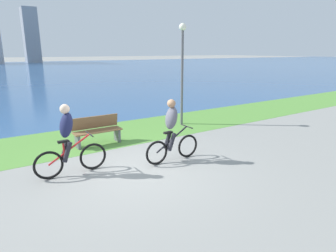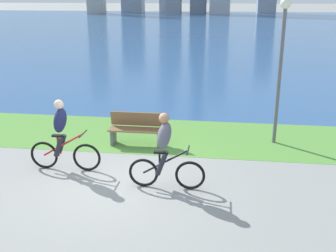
# 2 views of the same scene
# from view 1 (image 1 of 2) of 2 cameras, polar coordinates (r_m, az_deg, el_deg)

# --- Properties ---
(ground_plane) EXTENTS (300.00, 300.00, 0.00)m
(ground_plane) POSITION_cam_1_polar(r_m,az_deg,el_deg) (7.38, -6.48, -8.49)
(ground_plane) COLOR gray
(grass_strip_bayside) EXTENTS (120.00, 3.12, 0.01)m
(grass_strip_bayside) POSITION_cam_1_polar(r_m,az_deg,el_deg) (10.26, -14.91, -2.20)
(grass_strip_bayside) COLOR #59933D
(grass_strip_bayside) RESTS_ON ground
(cyclist_lead) EXTENTS (1.66, 0.52, 1.69)m
(cyclist_lead) POSITION_cam_1_polar(r_m,az_deg,el_deg) (7.60, 0.75, -1.02)
(cyclist_lead) COLOR black
(cyclist_lead) RESTS_ON ground
(cyclist_trailing) EXTENTS (1.73, 0.52, 1.72)m
(cyclist_trailing) POSITION_cam_1_polar(r_m,az_deg,el_deg) (7.16, -19.11, -2.78)
(cyclist_trailing) COLOR black
(cyclist_trailing) RESTS_ON ground
(bench_near_path) EXTENTS (1.50, 0.47, 0.90)m
(bench_near_path) POSITION_cam_1_polar(r_m,az_deg,el_deg) (9.37, -13.85, -0.88)
(bench_near_path) COLOR brown
(bench_near_path) RESTS_ON ground
(lamppost_tall) EXTENTS (0.28, 0.28, 3.90)m
(lamppost_tall) POSITION_cam_1_polar(r_m,az_deg,el_deg) (11.45, 2.84, 12.95)
(lamppost_tall) COLOR #595960
(lamppost_tall) RESTS_ON ground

